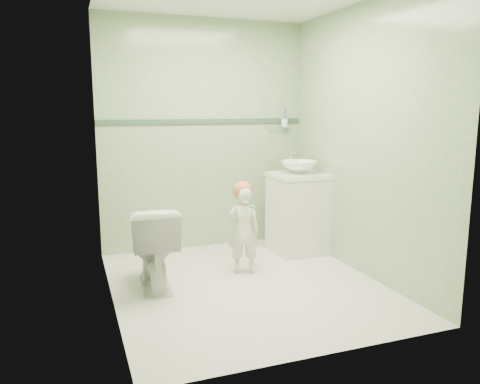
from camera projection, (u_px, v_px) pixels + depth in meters
name	position (u px, v px, depth m)	size (l,w,h in m)	color
ground	(246.00, 285.00, 4.01)	(2.50, 2.50, 0.00)	silver
room_shell	(246.00, 144.00, 3.80)	(2.50, 2.54, 2.40)	#7EA374
trim_stripe	(204.00, 121.00, 4.92)	(2.20, 0.02, 0.05)	#314E3A
vanity	(298.00, 214.00, 4.87)	(0.52, 0.50, 0.80)	silver
counter	(299.00, 175.00, 4.80)	(0.54, 0.52, 0.04)	white
basin	(299.00, 167.00, 4.78)	(0.37, 0.37, 0.13)	white
faucet	(291.00, 158.00, 4.94)	(0.03, 0.13, 0.18)	silver
cup_holder	(284.00, 122.00, 5.17)	(0.26, 0.07, 0.21)	silver
toilet	(153.00, 246.00, 3.92)	(0.39, 0.69, 0.70)	white
toddler	(244.00, 230.00, 4.25)	(0.29, 0.19, 0.79)	silver
hair_cap	(243.00, 191.00, 4.21)	(0.18, 0.18, 0.18)	#C36940
teal_toothbrush	(253.00, 207.00, 4.08)	(0.11, 0.14, 0.08)	#198E6C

